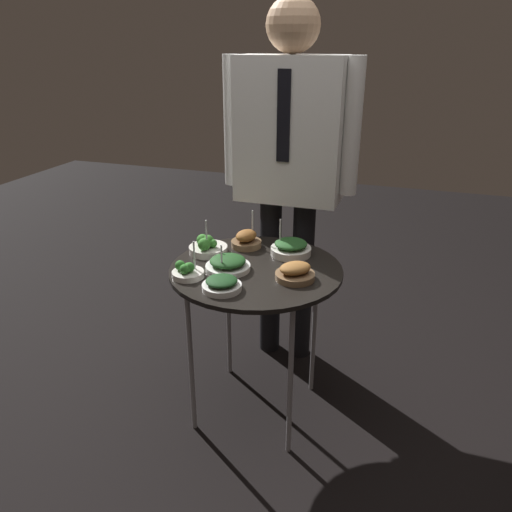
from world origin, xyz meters
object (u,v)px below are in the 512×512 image
at_px(bowl_roast_back_right, 295,272).
at_px(bowl_roast_near_rim, 246,240).
at_px(bowl_spinach_front_left, 228,264).
at_px(bowl_spinach_front_center, 291,248).
at_px(bowl_spinach_mid_left, 222,284).
at_px(serving_cart, 256,278).
at_px(waiter_figure, 289,149).
at_px(bowl_broccoli_mid_right, 207,247).
at_px(bowl_broccoli_far_rim, 187,271).

height_order(bowl_roast_back_right, bowl_roast_near_rim, bowl_roast_near_rim).
distance_m(bowl_spinach_front_left, bowl_roast_near_rim, 0.25).
xyz_separation_m(bowl_spinach_front_center, bowl_spinach_mid_left, (-0.15, -0.39, -0.01)).
xyz_separation_m(serving_cart, bowl_roast_back_right, (0.17, -0.05, 0.08)).
bearing_deg(waiter_figure, bowl_spinach_mid_left, -94.38).
bearing_deg(bowl_broccoli_mid_right, waiter_figure, 59.34).
bearing_deg(bowl_broccoli_mid_right, bowl_spinach_front_left, -41.66).
height_order(bowl_broccoli_mid_right, bowl_roast_near_rim, bowl_broccoli_mid_right).
height_order(bowl_broccoli_far_rim, waiter_figure, waiter_figure).
xyz_separation_m(serving_cart, bowl_spinach_front_left, (-0.10, -0.05, 0.07)).
bearing_deg(bowl_broccoli_far_rim, waiter_figure, 71.21).
bearing_deg(bowl_roast_near_rim, serving_cart, -60.48).
bearing_deg(bowl_spinach_front_center, bowl_spinach_front_left, -130.51).
bearing_deg(bowl_roast_near_rim, bowl_broccoli_mid_right, -137.25).
relative_size(serving_cart, bowl_spinach_front_center, 4.06).
height_order(bowl_spinach_front_center, bowl_roast_near_rim, bowl_roast_near_rim).
height_order(bowl_spinach_front_center, bowl_roast_back_right, bowl_spinach_front_center).
bearing_deg(waiter_figure, bowl_broccoli_mid_right, -120.66).
relative_size(bowl_spinach_front_left, bowl_broccoli_mid_right, 1.08).
xyz_separation_m(bowl_roast_near_rim, bowl_spinach_mid_left, (0.05, -0.42, -0.01)).
bearing_deg(bowl_spinach_mid_left, bowl_broccoli_far_rim, 160.96).
xyz_separation_m(bowl_roast_back_right, waiter_figure, (-0.17, 0.53, 0.35)).
height_order(bowl_broccoli_far_rim, bowl_spinach_mid_left, bowl_broccoli_far_rim).
xyz_separation_m(bowl_roast_near_rim, waiter_figure, (0.11, 0.28, 0.35)).
xyz_separation_m(bowl_roast_back_right, bowl_broccoli_far_rim, (-0.39, -0.11, -0.00)).
bearing_deg(waiter_figure, bowl_broccoli_far_rim, -108.79).
xyz_separation_m(bowl_spinach_mid_left, waiter_figure, (0.05, 0.70, 0.36)).
bearing_deg(bowl_broccoli_mid_right, bowl_spinach_mid_left, -57.76).
bearing_deg(bowl_roast_back_right, bowl_spinach_mid_left, -143.23).
relative_size(serving_cart, bowl_broccoli_mid_right, 4.24).
distance_m(bowl_spinach_front_center, bowl_broccoli_mid_right, 0.35).
relative_size(bowl_broccoli_far_rim, bowl_roast_near_rim, 0.86).
bearing_deg(bowl_broccoli_mid_right, bowl_spinach_front_center, 16.40).
bearing_deg(bowl_broccoli_far_rim, bowl_broccoli_mid_right, 95.06).
distance_m(serving_cart, waiter_figure, 0.64).
bearing_deg(serving_cart, bowl_roast_back_right, -16.54).
distance_m(bowl_spinach_front_center, bowl_spinach_mid_left, 0.42).
relative_size(bowl_roast_back_right, bowl_broccoli_mid_right, 0.94).
height_order(serving_cart, bowl_roast_back_right, bowl_roast_back_right).
height_order(bowl_spinach_front_center, bowl_broccoli_far_rim, bowl_spinach_front_center).
relative_size(serving_cart, waiter_figure, 0.41).
bearing_deg(serving_cart, bowl_roast_near_rim, 119.52).
xyz_separation_m(bowl_spinach_front_left, bowl_broccoli_far_rim, (-0.12, -0.11, -0.00)).
height_order(serving_cart, bowl_spinach_front_center, bowl_spinach_front_center).
relative_size(bowl_spinach_front_center, bowl_roast_back_right, 1.11).
bearing_deg(bowl_roast_near_rim, bowl_spinach_front_center, -6.12).
distance_m(bowl_roast_near_rim, bowl_spinach_mid_left, 0.42).
bearing_deg(bowl_spinach_front_left, bowl_spinach_mid_left, -75.74).
bearing_deg(bowl_roast_back_right, bowl_spinach_front_center, 108.85).
bearing_deg(bowl_spinach_mid_left, waiter_figure, 85.62).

